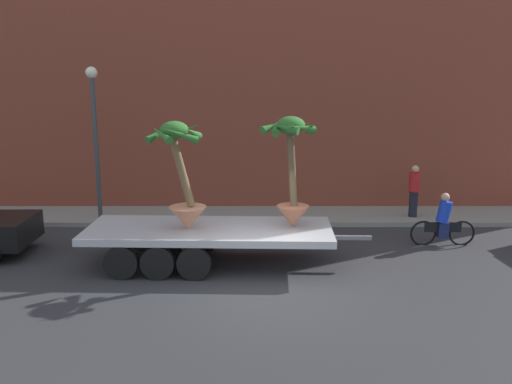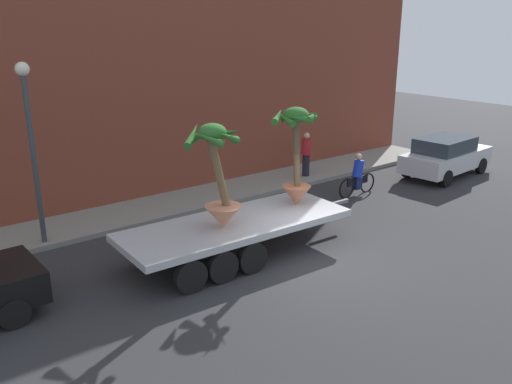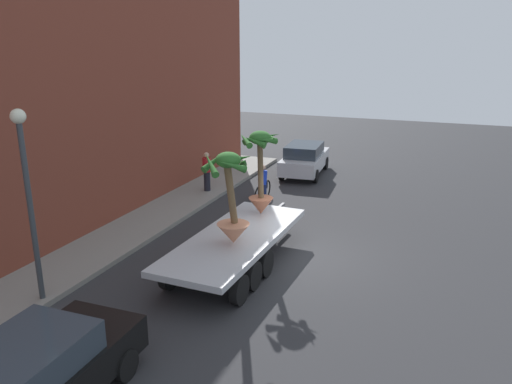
{
  "view_description": "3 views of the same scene",
  "coord_description": "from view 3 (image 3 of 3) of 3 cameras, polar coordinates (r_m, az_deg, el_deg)",
  "views": [
    {
      "loc": [
        -0.22,
        -11.45,
        4.73
      ],
      "look_at": [
        -0.2,
        2.17,
        1.76
      ],
      "focal_mm": 37.77,
      "sensor_mm": 36.0,
      "label": 1
    },
    {
      "loc": [
        -8.95,
        -9.02,
        5.94
      ],
      "look_at": [
        -0.46,
        1.94,
        1.5
      ],
      "focal_mm": 37.55,
      "sensor_mm": 36.0,
      "label": 2
    },
    {
      "loc": [
        -13.98,
        -4.07,
        6.47
      ],
      "look_at": [
        0.32,
        1.61,
        1.84
      ],
      "focal_mm": 35.39,
      "sensor_mm": 36.0,
      "label": 3
    }
  ],
  "objects": [
    {
      "name": "potted_palm_middle",
      "position": [
        13.84,
        -2.84,
        -1.19
      ],
      "size": [
        1.49,
        1.43,
        2.68
      ],
      "color": "tan",
      "rests_on": "flatbed_trailer"
    },
    {
      "name": "ground_plane",
      "position": [
        15.93,
        5.01,
        -7.28
      ],
      "size": [
        60.0,
        60.0,
        0.0
      ],
      "primitive_type": "plane",
      "color": "#2D2D30"
    },
    {
      "name": "cyclist",
      "position": [
        21.19,
        0.78,
        0.87
      ],
      "size": [
        1.84,
        0.34,
        1.54
      ],
      "color": "black",
      "rests_on": "ground"
    },
    {
      "name": "building_facade",
      "position": [
        18.41,
        -18.92,
        10.69
      ],
      "size": [
        24.0,
        1.2,
        9.61
      ],
      "primitive_type": "cube",
      "color": "brown",
      "rests_on": "ground"
    },
    {
      "name": "flatbed_trailer",
      "position": [
        14.7,
        -2.78,
        -6.1
      ],
      "size": [
        7.19,
        2.44,
        0.98
      ],
      "color": "#B7BABF",
      "rests_on": "ground"
    },
    {
      "name": "sidewalk",
      "position": [
        18.43,
        -13.49,
        -4.03
      ],
      "size": [
        24.0,
        2.2,
        0.15
      ],
      "primitive_type": "cube",
      "color": "gray",
      "rests_on": "ground"
    },
    {
      "name": "trailing_car",
      "position": [
        10.13,
        -24.06,
        -18.74
      ],
      "size": [
        4.45,
        1.99,
        1.58
      ],
      "color": "black",
      "rests_on": "ground"
    },
    {
      "name": "street_lamp",
      "position": [
        13.22,
        -24.47,
        1.03
      ],
      "size": [
        0.36,
        0.36,
        4.83
      ],
      "color": "#383D42",
      "rests_on": "sidewalk"
    },
    {
      "name": "potted_palm_rear",
      "position": [
        16.21,
        0.5,
        2.4
      ],
      "size": [
        1.38,
        1.42,
        2.78
      ],
      "color": "#B26647",
      "rests_on": "flatbed_trailer"
    },
    {
      "name": "parked_car",
      "position": [
        25.28,
        5.51,
        3.78
      ],
      "size": [
        4.37,
        2.1,
        1.58
      ],
      "color": "silver",
      "rests_on": "ground"
    },
    {
      "name": "pedestrian_near_gate",
      "position": [
        22.01,
        -5.58,
        2.4
      ],
      "size": [
        0.36,
        0.36,
        1.71
      ],
      "color": "black",
      "rests_on": "sidewalk"
    }
  ]
}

